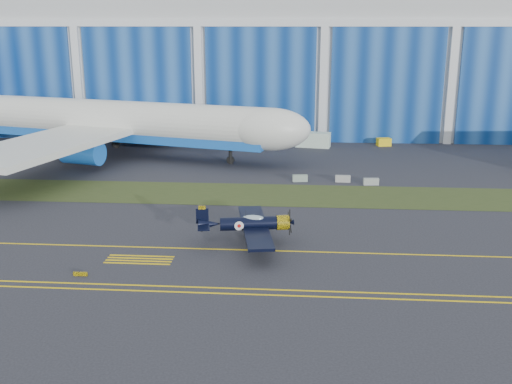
# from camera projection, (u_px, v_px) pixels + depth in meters

# --- Properties ---
(ground) EXTENTS (260.00, 260.00, 0.00)m
(ground) POSITION_uv_depth(u_px,v_px,m) (336.00, 234.00, 60.22)
(ground) COLOR #2C2D35
(ground) RESTS_ON ground
(grass_median) EXTENTS (260.00, 10.00, 0.02)m
(grass_median) POSITION_uv_depth(u_px,v_px,m) (330.00, 196.00, 73.65)
(grass_median) COLOR #475128
(grass_median) RESTS_ON ground
(hangar) EXTENTS (220.00, 45.70, 30.00)m
(hangar) POSITION_uv_depth(u_px,v_px,m) (320.00, 51.00, 125.08)
(hangar) COLOR silver
(hangar) RESTS_ON ground
(taxiway_centreline) EXTENTS (200.00, 0.20, 0.02)m
(taxiway_centreline) POSITION_uv_depth(u_px,v_px,m) (339.00, 252.00, 55.42)
(taxiway_centreline) COLOR yellow
(taxiway_centreline) RESTS_ON ground
(edge_line_near) EXTENTS (80.00, 0.20, 0.02)m
(edge_line_near) POSITION_uv_depth(u_px,v_px,m) (346.00, 298.00, 46.30)
(edge_line_near) COLOR yellow
(edge_line_near) RESTS_ON ground
(edge_line_far) EXTENTS (80.00, 0.20, 0.02)m
(edge_line_far) POSITION_uv_depth(u_px,v_px,m) (345.00, 292.00, 47.26)
(edge_line_far) COLOR yellow
(edge_line_far) RESTS_ON ground
(hold_short_ladder) EXTENTS (6.00, 2.40, 0.02)m
(hold_short_ladder) POSITION_uv_depth(u_px,v_px,m) (139.00, 260.00, 53.75)
(hold_short_ladder) COLOR yellow
(hold_short_ladder) RESTS_ON ground
(guard_board_left) EXTENTS (1.20, 0.15, 0.35)m
(guard_board_left) POSITION_uv_depth(u_px,v_px,m) (80.00, 274.00, 50.25)
(guard_board_left) COLOR yellow
(guard_board_left) RESTS_ON ground
(warbird) EXTENTS (12.42, 14.19, 3.74)m
(warbird) POSITION_uv_depth(u_px,v_px,m) (249.00, 223.00, 57.20)
(warbird) COLOR black
(warbird) RESTS_ON ground
(jetliner) EXTENTS (84.63, 76.97, 24.88)m
(jetliner) POSITION_uv_depth(u_px,v_px,m) (112.00, 77.00, 93.57)
(jetliner) COLOR white
(jetliner) RESTS_ON ground
(shipping_container) EXTENTS (6.09, 3.25, 2.51)m
(shipping_container) POSITION_uv_depth(u_px,v_px,m) (313.00, 140.00, 102.71)
(shipping_container) COLOR silver
(shipping_container) RESTS_ON ground
(tug) EXTENTS (2.58, 1.92, 1.36)m
(tug) POSITION_uv_depth(u_px,v_px,m) (384.00, 142.00, 103.82)
(tug) COLOR yellow
(tug) RESTS_ON ground
(barrier_a) EXTENTS (2.06, 0.83, 0.90)m
(barrier_a) POSITION_uv_depth(u_px,v_px,m) (300.00, 178.00, 80.32)
(barrier_a) COLOR gray
(barrier_a) RESTS_ON ground
(barrier_b) EXTENTS (2.01, 0.64, 0.90)m
(barrier_b) POSITION_uv_depth(u_px,v_px,m) (343.00, 179.00, 80.07)
(barrier_b) COLOR #9FA09B
(barrier_b) RESTS_ON ground
(barrier_c) EXTENTS (2.04, 0.77, 0.90)m
(barrier_c) POSITION_uv_depth(u_px,v_px,m) (371.00, 182.00, 78.61)
(barrier_c) COLOR #939B99
(barrier_c) RESTS_ON ground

